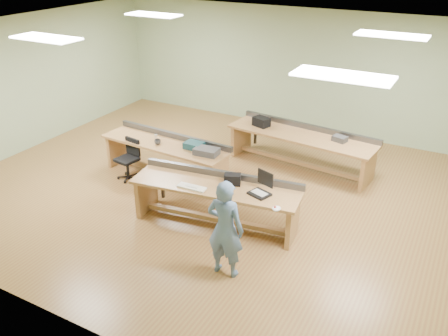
{
  "coord_description": "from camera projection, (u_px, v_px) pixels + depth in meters",
  "views": [
    {
      "loc": [
        3.92,
        -7.13,
        4.47
      ],
      "look_at": [
        0.38,
        -0.6,
        0.85
      ],
      "focal_mm": 38.0,
      "sensor_mm": 36.0,
      "label": 1
    }
  ],
  "objects": [
    {
      "name": "person",
      "position": [
        225.0,
        229.0,
        6.7
      ],
      "size": [
        0.57,
        0.39,
        1.52
      ],
      "primitive_type": "imported",
      "rotation": [
        0.0,
        0.0,
        3.19
      ],
      "color": "slate",
      "rests_on": "floor"
    },
    {
      "name": "parts_bin_grey",
      "position": [
        206.0,
        151.0,
        8.99
      ],
      "size": [
        0.48,
        0.32,
        0.13
      ],
      "primitive_type": "cube",
      "rotation": [
        0.0,
        0.0,
        0.07
      ],
      "color": "#373739",
      "rests_on": "workbench_mid"
    },
    {
      "name": "wall_left",
      "position": [
        29.0,
        83.0,
        10.76
      ],
      "size": [
        0.04,
        8.0,
        3.0
      ],
      "primitive_type": "cube",
      "color": "#90A980",
      "rests_on": "floor"
    },
    {
      "name": "floor",
      "position": [
        222.0,
        191.0,
        9.27
      ],
      "size": [
        10.0,
        10.0,
        0.0
      ],
      "primitive_type": "plane",
      "color": "olive",
      "rests_on": "ground"
    },
    {
      "name": "drinks_can",
      "position": [
        156.0,
        137.0,
        9.64
      ],
      "size": [
        0.07,
        0.07,
        0.11
      ],
      "primitive_type": "cylinder",
      "rotation": [
        0.0,
        0.0,
        -0.19
      ],
      "color": "white",
      "rests_on": "workbench_mid"
    },
    {
      "name": "laptop_screen",
      "position": [
        265.0,
        178.0,
        7.57
      ],
      "size": [
        0.31,
        0.12,
        0.26
      ],
      "primitive_type": "cube",
      "rotation": [
        0.0,
        0.0,
        -0.33
      ],
      "color": "black",
      "rests_on": "laptop_base"
    },
    {
      "name": "laptop_base",
      "position": [
        259.0,
        194.0,
        7.6
      ],
      "size": [
        0.39,
        0.36,
        0.04
      ],
      "primitive_type": "cube",
      "rotation": [
        0.0,
        0.0,
        -0.33
      ],
      "color": "black",
      "rests_on": "workbench_front"
    },
    {
      "name": "tray_back",
      "position": [
        340.0,
        139.0,
        9.58
      ],
      "size": [
        0.32,
        0.27,
        0.11
      ],
      "primitive_type": "cube",
      "rotation": [
        0.0,
        0.0,
        -0.27
      ],
      "color": "#373739",
      "rests_on": "workbench_back"
    },
    {
      "name": "camera_bag",
      "position": [
        232.0,
        179.0,
        7.89
      ],
      "size": [
        0.32,
        0.27,
        0.18
      ],
      "primitive_type": "cube",
      "rotation": [
        0.0,
        0.0,
        0.41
      ],
      "color": "black",
      "rests_on": "workbench_front"
    },
    {
      "name": "keyboard",
      "position": [
        192.0,
        187.0,
        7.81
      ],
      "size": [
        0.5,
        0.19,
        0.03
      ],
      "primitive_type": "cube",
      "rotation": [
        0.0,
        0.0,
        0.04
      ],
      "color": "silver",
      "rests_on": "workbench_front"
    },
    {
      "name": "wall_front",
      "position": [
        55.0,
        224.0,
        5.45
      ],
      "size": [
        10.0,
        0.04,
        3.0
      ],
      "primitive_type": "cube",
      "color": "#90A980",
      "rests_on": "floor"
    },
    {
      "name": "workbench_front",
      "position": [
        216.0,
        195.0,
        8.01
      ],
      "size": [
        2.96,
        1.14,
        0.86
      ],
      "rotation": [
        0.0,
        0.0,
        0.13
      ],
      "color": "#B07D4A",
      "rests_on": "floor"
    },
    {
      "name": "workbench_mid",
      "position": [
        166.0,
        151.0,
        9.63
      ],
      "size": [
        2.82,
        0.92,
        0.86
      ],
      "rotation": [
        0.0,
        0.0,
        -0.06
      ],
      "color": "#B07D4A",
      "rests_on": "floor"
    },
    {
      "name": "storage_box_back",
      "position": [
        261.0,
        122.0,
        10.34
      ],
      "size": [
        0.4,
        0.34,
        0.2
      ],
      "primitive_type": "cube",
      "rotation": [
        0.0,
        0.0,
        -0.33
      ],
      "color": "black",
      "rests_on": "workbench_back"
    },
    {
      "name": "task_chair",
      "position": [
        129.0,
        164.0,
        9.65
      ],
      "size": [
        0.52,
        0.52,
        0.84
      ],
      "rotation": [
        0.0,
        0.0,
        -0.16
      ],
      "color": "black",
      "rests_on": "floor"
    },
    {
      "name": "parts_bin_teal",
      "position": [
        194.0,
        145.0,
        9.26
      ],
      "size": [
        0.37,
        0.28,
        0.13
      ],
      "primitive_type": "cube",
      "rotation": [
        0.0,
        0.0,
        -0.03
      ],
      "color": "#12363D",
      "rests_on": "workbench_mid"
    },
    {
      "name": "workbench_back",
      "position": [
        301.0,
        142.0,
        10.04
      ],
      "size": [
        3.25,
        1.18,
        0.86
      ],
      "rotation": [
        0.0,
        0.0,
        -0.11
      ],
      "color": "#B07D4A",
      "rests_on": "floor"
    },
    {
      "name": "trackball_mouse",
      "position": [
        276.0,
        209.0,
        7.16
      ],
      "size": [
        0.17,
        0.19,
        0.06
      ],
      "primitive_type": "ellipsoid",
      "rotation": [
        0.0,
        0.0,
        -0.36
      ],
      "color": "white",
      "rests_on": "workbench_front"
    },
    {
      "name": "ceiling",
      "position": [
        221.0,
        35.0,
        7.96
      ],
      "size": [
        10.0,
        10.0,
        0.0
      ],
      "primitive_type": "plane",
      "color": "silver",
      "rests_on": "wall_back"
    },
    {
      "name": "mug",
      "position": [
        158.0,
        142.0,
        9.44
      ],
      "size": [
        0.17,
        0.17,
        0.1
      ],
      "primitive_type": "imported",
      "rotation": [
        0.0,
        0.0,
        0.35
      ],
      "color": "#373739",
      "rests_on": "workbench_mid"
    },
    {
      "name": "wall_back",
      "position": [
        299.0,
        70.0,
        11.77
      ],
      "size": [
        10.0,
        0.04,
        3.0
      ],
      "primitive_type": "cube",
      "color": "#90A980",
      "rests_on": "floor"
    },
    {
      "name": "fluor_panels",
      "position": [
        221.0,
        37.0,
        7.97
      ],
      "size": [
        6.2,
        3.5,
        0.03
      ],
      "color": "white",
      "rests_on": "ceiling"
    }
  ]
}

